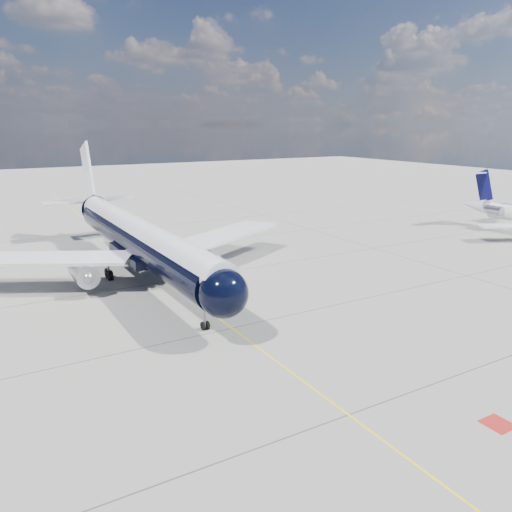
% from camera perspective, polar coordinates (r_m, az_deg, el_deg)
% --- Properties ---
extents(ground, '(320.00, 320.00, 0.00)m').
position_cam_1_polar(ground, '(59.96, -11.63, -1.60)').
color(ground, gray).
rests_on(ground, ground).
extents(taxiway_centerline, '(0.16, 160.00, 0.01)m').
position_cam_1_polar(taxiway_centerline, '(55.43, -9.96, -2.87)').
color(taxiway_centerline, yellow).
rests_on(taxiway_centerline, ground).
extents(red_marking, '(1.60, 1.60, 0.01)m').
position_cam_1_polar(red_marking, '(33.18, 25.91, -16.87)').
color(red_marking, maroon).
rests_on(red_marking, ground).
extents(main_airliner, '(40.91, 49.66, 14.38)m').
position_cam_1_polar(main_airliner, '(57.34, -13.57, 2.15)').
color(main_airliner, black).
rests_on(main_airliner, ground).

